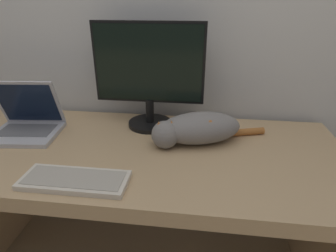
{
  "coord_description": "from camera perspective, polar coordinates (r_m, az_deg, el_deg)",
  "views": [
    {
      "loc": [
        0.26,
        -0.65,
        1.35
      ],
      "look_at": [
        0.14,
        0.34,
        0.89
      ],
      "focal_mm": 30.0,
      "sensor_mm": 36.0,
      "label": 1
    }
  ],
  "objects": [
    {
      "name": "desk",
      "position": [
        1.29,
        -5.93,
        -10.13
      ],
      "size": [
        1.77,
        0.76,
        0.76
      ],
      "color": "tan",
      "rests_on": "ground_plane"
    },
    {
      "name": "external_keyboard",
      "position": [
        1.04,
        -18.42,
        -10.38
      ],
      "size": [
        0.37,
        0.14,
        0.02
      ],
      "rotation": [
        0.0,
        0.0,
        0.0
      ],
      "color": "beige",
      "rests_on": "desk"
    },
    {
      "name": "monitor",
      "position": [
        1.33,
        -3.91,
        10.5
      ],
      "size": [
        0.52,
        0.22,
        0.5
      ],
      "color": "black",
      "rests_on": "desk"
    },
    {
      "name": "wall_back",
      "position": [
        1.49,
        -3.17,
        22.71
      ],
      "size": [
        6.4,
        0.06,
        2.6
      ],
      "color": "silver",
      "rests_on": "ground_plane"
    },
    {
      "name": "cat",
      "position": [
        1.23,
        5.76,
        -0.42
      ],
      "size": [
        0.51,
        0.27,
        0.14
      ],
      "rotation": [
        0.0,
        0.0,
        0.29
      ],
      "color": "gray",
      "rests_on": "desk"
    },
    {
      "name": "laptop",
      "position": [
        1.47,
        -26.81,
        0.42
      ],
      "size": [
        0.32,
        0.28,
        0.25
      ],
      "rotation": [
        0.0,
        0.0,
        0.1
      ],
      "color": "#B7B7BC",
      "rests_on": "desk"
    }
  ]
}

